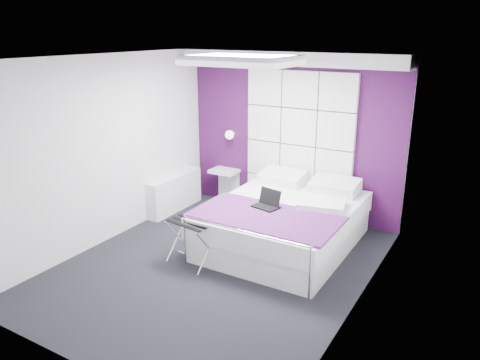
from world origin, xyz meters
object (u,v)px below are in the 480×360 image
(wall_lamp, at_px, (231,134))
(bed, at_px, (284,222))
(radiator, at_px, (175,193))
(laptop, at_px, (267,202))
(luggage_rack, at_px, (193,242))
(nightstand, at_px, (225,171))

(wall_lamp, relative_size, bed, 0.07)
(radiator, xyz_separation_m, laptop, (2.03, -0.58, 0.40))
(bed, bearing_deg, luggage_rack, -126.12)
(wall_lamp, relative_size, laptop, 0.45)
(radiator, height_order, bed, bed)
(nightstand, relative_size, laptop, 1.40)
(bed, relative_size, nightstand, 4.86)
(wall_lamp, relative_size, luggage_rack, 0.26)
(wall_lamp, relative_size, radiator, 0.12)
(nightstand, distance_m, luggage_rack, 2.26)
(radiator, xyz_separation_m, bed, (2.15, -0.29, 0.04))
(radiator, height_order, laptop, laptop)
(wall_lamp, distance_m, radiator, 1.35)
(laptop, bearing_deg, radiator, 176.31)
(radiator, bearing_deg, bed, -7.63)
(nightstand, bearing_deg, luggage_rack, -68.19)
(nightstand, xyz_separation_m, luggage_rack, (0.83, -2.09, -0.28))
(laptop, bearing_deg, nightstand, 151.26)
(bed, relative_size, luggage_rack, 3.87)
(radiator, height_order, nightstand, radiator)
(radiator, xyz_separation_m, nightstand, (0.53, 0.72, 0.27))
(wall_lamp, xyz_separation_m, luggage_rack, (0.73, -2.13, -0.93))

